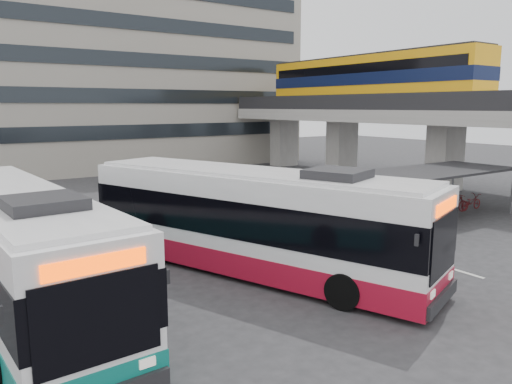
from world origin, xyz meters
TOP-DOWN VIEW (x-y plane):
  - ground at (0.00, 0.00)m, footprint 120.00×120.00m
  - viaduct at (17.00, 13.78)m, footprint 8.00×32.00m
  - bike_shelter at (8.50, 3.00)m, footprint 10.00×4.00m
  - office_block at (6.00, 36.00)m, footprint 30.00×15.00m
  - road_markings at (2.50, -3.00)m, footprint 0.15×7.60m
  - bus_main at (-3.50, 1.39)m, footprint 7.17×13.22m
  - bus_teal at (-10.89, 2.21)m, footprint 3.40×12.84m
  - pedestrian at (-2.27, 1.36)m, footprint 0.56×0.76m

SIDE VIEW (x-z plane):
  - ground at x=0.00m, z-range 0.00..0.00m
  - road_markings at x=2.50m, z-range 0.00..0.01m
  - pedestrian at x=-2.27m, z-range 0.00..1.91m
  - bike_shelter at x=8.50m, z-range 0.09..2.63m
  - bus_teal at x=-10.89m, z-range -0.13..3.63m
  - bus_main at x=-3.50m, z-range -0.14..3.72m
  - viaduct at x=17.00m, z-range 1.39..11.07m
  - office_block at x=6.00m, z-range 0.00..25.00m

